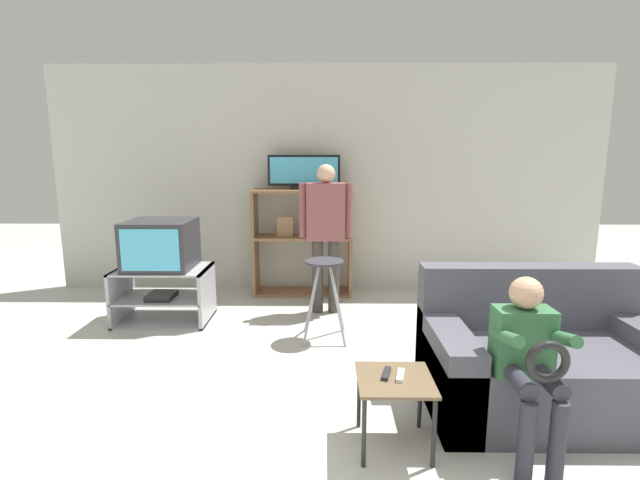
{
  "coord_description": "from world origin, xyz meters",
  "views": [
    {
      "loc": [
        -0.03,
        -1.71,
        1.59
      ],
      "look_at": [
        -0.07,
        2.05,
        0.9
      ],
      "focal_mm": 26.0,
      "sensor_mm": 36.0,
      "label": 1
    }
  ],
  "objects": [
    {
      "name": "wall_back",
      "position": [
        0.0,
        3.75,
        1.3
      ],
      "size": [
        6.4,
        0.06,
        2.6
      ],
      "color": "beige",
      "rests_on": "ground_plane"
    },
    {
      "name": "tv_stand",
      "position": [
        -1.59,
        2.59,
        0.26
      ],
      "size": [
        0.87,
        0.57,
        0.52
      ],
      "color": "#A8A8AD",
      "rests_on": "ground_plane"
    },
    {
      "name": "television_main",
      "position": [
        -1.6,
        2.6,
        0.75
      ],
      "size": [
        0.61,
        0.57,
        0.46
      ],
      "color": "#2D2D33",
      "rests_on": "tv_stand"
    },
    {
      "name": "media_shelf",
      "position": [
        -0.29,
        3.49,
        0.62
      ],
      "size": [
        1.12,
        0.38,
        1.21
      ],
      "color": "#8E6642",
      "rests_on": "ground_plane"
    },
    {
      "name": "television_flat",
      "position": [
        -0.27,
        3.52,
        1.39
      ],
      "size": [
        0.81,
        0.2,
        0.38
      ],
      "color": "black",
      "rests_on": "media_shelf"
    },
    {
      "name": "folding_stool",
      "position": [
        -0.03,
        2.16,
        0.56
      ],
      "size": [
        0.38,
        0.39,
        0.71
      ],
      "color": "#99999E",
      "rests_on": "ground_plane"
    },
    {
      "name": "snack_table",
      "position": [
        0.35,
        0.62,
        0.35
      ],
      "size": [
        0.41,
        0.41,
        0.4
      ],
      "color": "brown",
      "rests_on": "ground_plane"
    },
    {
      "name": "remote_control_black",
      "position": [
        0.31,
        0.66,
        0.41
      ],
      "size": [
        0.07,
        0.15,
        0.02
      ],
      "primitive_type": "cube",
      "rotation": [
        0.0,
        0.0,
        -0.27
      ],
      "color": "#232328",
      "rests_on": "snack_table"
    },
    {
      "name": "remote_control_white",
      "position": [
        0.38,
        0.64,
        0.41
      ],
      "size": [
        0.07,
        0.15,
        0.02
      ],
      "primitive_type": "cube",
      "rotation": [
        0.0,
        0.0,
        -0.24
      ],
      "color": "silver",
      "rests_on": "snack_table"
    },
    {
      "name": "couch",
      "position": [
        1.35,
        1.05,
        0.29
      ],
      "size": [
        1.46,
        0.87,
        0.86
      ],
      "color": "#4C4C56",
      "rests_on": "ground_plane"
    },
    {
      "name": "person_standing_adult",
      "position": [
        -0.02,
        2.85,
        0.91
      ],
      "size": [
        0.53,
        0.2,
        1.5
      ],
      "color": "#3D3833",
      "rests_on": "ground_plane"
    },
    {
      "name": "person_seated_child",
      "position": [
        1.02,
        0.54,
        0.58
      ],
      "size": [
        0.33,
        0.43,
        0.97
      ],
      "color": "#2D2D38",
      "rests_on": "ground_plane"
    }
  ]
}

